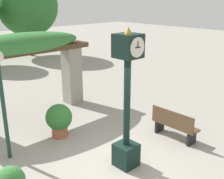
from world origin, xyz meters
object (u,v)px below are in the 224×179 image
object	(u,v)px
potted_plant_near_left	(59,119)
lamp_post	(1,85)
pedestal_clock	(127,103)
park_bench	(174,125)

from	to	relation	value
potted_plant_near_left	lamp_post	world-z (taller)	lamp_post
pedestal_clock	park_bench	size ratio (longest dim) A/B	2.41
park_bench	lamp_post	distance (m)	4.83
pedestal_clock	park_bench	bearing A→B (deg)	-0.11
potted_plant_near_left	lamp_post	bearing A→B (deg)	-176.59
lamp_post	potted_plant_near_left	bearing A→B (deg)	3.41
potted_plant_near_left	park_bench	world-z (taller)	potted_plant_near_left
potted_plant_near_left	park_bench	size ratio (longest dim) A/B	0.72
pedestal_clock	potted_plant_near_left	bearing A→B (deg)	97.99
park_bench	lamp_post	bearing A→B (deg)	59.64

